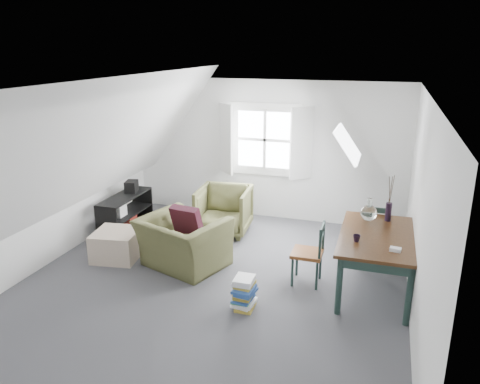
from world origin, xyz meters
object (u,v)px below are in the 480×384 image
(dining_chair_far, at_px, (375,231))
(magazine_stack, at_px, (244,293))
(dining_table, at_px, (378,242))
(media_shelf, at_px, (125,215))
(dining_chair_near, at_px, (310,252))
(ottoman, at_px, (117,245))
(armchair_far, at_px, (224,232))
(armchair_near, at_px, (184,266))

(dining_chair_far, height_order, magazine_stack, dining_chair_far)
(dining_table, relative_size, media_shelf, 1.31)
(dining_chair_near, bearing_deg, dining_chair_far, 161.36)
(dining_chair_far, bearing_deg, ottoman, 33.28)
(armchair_far, height_order, dining_chair_far, dining_chair_far)
(dining_chair_far, relative_size, media_shelf, 0.73)
(armchair_near, relative_size, armchair_far, 1.29)
(ottoman, distance_m, dining_chair_near, 2.88)
(dining_table, relative_size, dining_chair_far, 1.80)
(armchair_near, distance_m, armchair_far, 1.40)
(armchair_near, xyz_separation_m, dining_table, (2.65, 0.09, 0.68))
(armchair_far, relative_size, dining_table, 0.56)
(armchair_near, xyz_separation_m, armchair_far, (0.12, 1.39, 0.00))
(ottoman, relative_size, media_shelf, 0.53)
(dining_chair_near, relative_size, magazine_stack, 2.15)
(dining_chair_far, height_order, media_shelf, dining_chair_far)
(media_shelf, bearing_deg, dining_chair_near, -19.35)
(ottoman, relative_size, dining_chair_far, 0.73)
(dining_chair_near, bearing_deg, armchair_far, -109.38)
(dining_table, distance_m, dining_chair_far, 1.00)
(ottoman, xyz_separation_m, dining_chair_far, (3.66, 1.11, 0.24))
(armchair_far, height_order, ottoman, ottoman)
(dining_table, distance_m, media_shelf, 4.28)
(dining_chair_near, bearing_deg, dining_table, 112.53)
(armchair_far, relative_size, ottoman, 1.37)
(media_shelf, bearing_deg, magazine_stack, -37.52)
(dining_chair_near, bearing_deg, ottoman, -68.72)
(armchair_far, xyz_separation_m, dining_chair_near, (1.68, -1.35, 0.44))
(armchair_near, xyz_separation_m, media_shelf, (-1.52, 0.95, 0.28))
(armchair_far, height_order, media_shelf, media_shelf)
(dining_table, height_order, media_shelf, dining_table)
(armchair_far, relative_size, media_shelf, 0.73)
(armchair_far, distance_m, magazine_stack, 2.46)
(armchair_far, distance_m, dining_chair_far, 2.54)
(armchair_near, bearing_deg, media_shelf, -12.60)
(media_shelf, relative_size, magazine_stack, 3.03)
(armchair_far, height_order, dining_chair_near, dining_chair_near)
(dining_table, xyz_separation_m, media_shelf, (-4.17, 0.86, -0.40))
(media_shelf, xyz_separation_m, magazine_stack, (2.69, -1.77, -0.08))
(armchair_near, relative_size, dining_chair_near, 1.32)
(dining_chair_far, xyz_separation_m, media_shelf, (-4.13, -0.11, -0.18))
(armchair_far, relative_size, dining_chair_far, 1.00)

